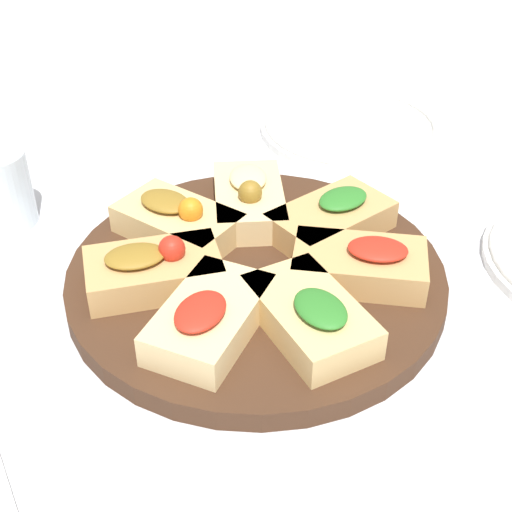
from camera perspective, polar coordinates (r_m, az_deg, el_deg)
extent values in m
plane|color=silver|center=(0.70, 0.00, -2.36)|extent=(3.00, 3.00, 0.00)
cylinder|color=#422819|center=(0.69, 0.00, -1.69)|extent=(0.37, 0.37, 0.02)
cube|color=tan|center=(0.73, 6.00, 2.84)|extent=(0.08, 0.13, 0.03)
ellipsoid|color=#2D7A28|center=(0.73, 6.98, 4.59)|extent=(0.04, 0.06, 0.01)
cube|color=#E5C689|center=(0.76, -0.56, 4.39)|extent=(0.14, 0.12, 0.03)
ellipsoid|color=beige|center=(0.76, -0.64, 6.30)|extent=(0.07, 0.06, 0.01)
sphere|color=olive|center=(0.73, -0.47, 5.12)|extent=(0.02, 0.02, 0.02)
cube|color=#DBB775|center=(0.73, -6.27, 2.66)|extent=(0.14, 0.11, 0.03)
ellipsoid|color=olive|center=(0.73, -7.30, 4.38)|extent=(0.07, 0.06, 0.01)
sphere|color=orange|center=(0.71, -5.25, 3.70)|extent=(0.02, 0.02, 0.02)
cube|color=tan|center=(0.67, -8.18, -1.23)|extent=(0.11, 0.14, 0.03)
ellipsoid|color=olive|center=(0.65, -9.67, -0.01)|extent=(0.06, 0.07, 0.01)
sphere|color=red|center=(0.65, -6.75, 0.58)|extent=(0.02, 0.02, 0.02)
cube|color=#E5C689|center=(0.61, -3.72, -5.01)|extent=(0.12, 0.14, 0.03)
ellipsoid|color=red|center=(0.59, -4.48, -4.43)|extent=(0.06, 0.07, 0.01)
cube|color=#DBB775|center=(0.61, 4.32, -4.81)|extent=(0.13, 0.09, 0.03)
ellipsoid|color=#2D7A28|center=(0.59, 5.19, -4.19)|extent=(0.06, 0.05, 0.01)
cube|color=tan|center=(0.67, 8.25, -0.73)|extent=(0.14, 0.14, 0.03)
ellipsoid|color=red|center=(0.66, 9.73, 0.55)|extent=(0.07, 0.07, 0.01)
cylinder|color=white|center=(0.99, 7.58, 10.09)|extent=(0.24, 0.24, 0.01)
torus|color=white|center=(0.98, 7.61, 10.45)|extent=(0.23, 0.23, 0.01)
cylinder|color=silver|center=(0.82, -19.69, 5.10)|extent=(0.06, 0.06, 0.08)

